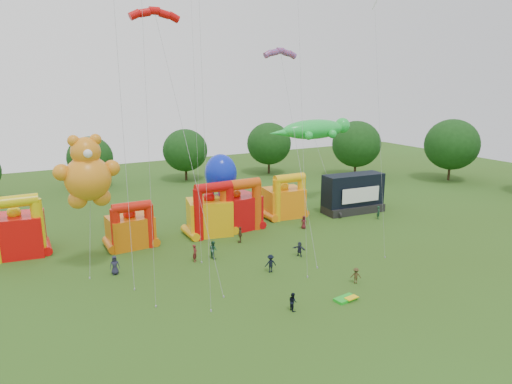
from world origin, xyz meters
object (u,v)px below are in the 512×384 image
teddy_bear_kite (88,182)px  gecko_kite (318,143)px  bouncy_castle_0 (16,232)px  stage_trailer (353,194)px  spectator_4 (240,235)px  spectator_0 (115,265)px  octopus_kite (221,182)px  bouncy_castle_2 (210,214)px

teddy_bear_kite → gecko_kite: bearing=16.1°
bouncy_castle_0 → stage_trailer: bearing=-5.7°
bouncy_castle_0 → spectator_4: (22.76, -7.86, -1.66)m
spectator_0 → gecko_kite: bearing=27.6°
spectator_4 → stage_trailer: bearing=132.4°
octopus_kite → spectator_0: (-15.27, -8.73, -4.95)m
teddy_bear_kite → gecko_kite: teddy_bear_kite is taller
bouncy_castle_2 → spectator_4: size_ratio=3.50×
stage_trailer → bouncy_castle_0: bearing=174.3°
bouncy_castle_2 → octopus_kite: 4.66m
bouncy_castle_0 → spectator_0: 13.00m
bouncy_castle_2 → octopus_kite: (2.43, 2.16, 3.34)m
bouncy_castle_2 → teddy_bear_kite: (-14.37, -4.85, 6.53)m
stage_trailer → spectator_4: size_ratio=4.71×
stage_trailer → octopus_kite: octopus_kite is taller
gecko_kite → spectator_4: 21.42m
bouncy_castle_2 → stage_trailer: bearing=-1.9°
teddy_bear_kite → octopus_kite: bearing=22.7°
bouncy_castle_0 → gecko_kite: 40.77m
bouncy_castle_2 → teddy_bear_kite: bearing=-161.3°
bouncy_castle_2 → gecko_kite: bearing=14.1°
gecko_kite → octopus_kite: 17.42m
gecko_kite → spectator_0: (-32.13, -11.43, -8.40)m
octopus_kite → spectator_4: octopus_kite is taller
stage_trailer → teddy_bear_kite: size_ratio=0.66×
bouncy_castle_0 → teddy_bear_kite: size_ratio=0.51×
gecko_kite → octopus_kite: gecko_kite is taller
stage_trailer → bouncy_castle_2: bearing=178.1°
gecko_kite → spectator_4: size_ratio=7.31×
bouncy_castle_0 → stage_trailer: (42.52, -4.24, 0.07)m
octopus_kite → spectator_4: (-0.57, -6.52, -4.93)m
spectator_0 → octopus_kite: bearing=37.8°
bouncy_castle_2 → spectator_0: (-12.85, -6.57, -1.61)m
teddy_bear_kite → spectator_0: (1.53, -1.71, -8.14)m
stage_trailer → spectator_4: stage_trailer is taller
stage_trailer → octopus_kite: (-19.20, 2.90, 3.21)m
bouncy_castle_0 → bouncy_castle_2: bouncy_castle_0 is taller
bouncy_castle_0 → octopus_kite: size_ratio=0.73×
teddy_bear_kite → stage_trailer: bearing=6.5°
bouncy_castle_2 → spectator_0: 14.52m
bouncy_castle_0 → stage_trailer: bouncy_castle_0 is taller
teddy_bear_kite → spectator_0: teddy_bear_kite is taller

